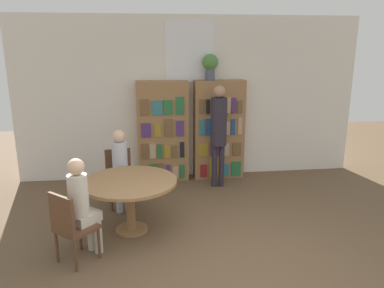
{
  "coord_description": "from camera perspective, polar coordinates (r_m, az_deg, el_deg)",
  "views": [
    {
      "loc": [
        -0.84,
        -3.37,
        2.48
      ],
      "look_at": [
        -0.17,
        1.95,
        1.05
      ],
      "focal_mm": 35.0,
      "sensor_mm": 36.0,
      "label": 1
    }
  ],
  "objects": [
    {
      "name": "wall_back",
      "position": [
        7.06,
        -0.34,
        7.0
      ],
      "size": [
        6.4,
        0.07,
        3.0
      ],
      "color": "silver",
      "rests_on": "ground_plane"
    },
    {
      "name": "chair_left_side",
      "position": [
        6.05,
        -10.99,
        -4.58
      ],
      "size": [
        0.47,
        0.47,
        0.88
      ],
      "rotation": [
        0.0,
        0.0,
        -2.93
      ],
      "color": "brown",
      "rests_on": "ground_plane"
    },
    {
      "name": "seated_reader_right",
      "position": [
        4.59,
        -16.39,
        -8.54
      ],
      "size": [
        0.39,
        0.39,
        1.25
      ],
      "rotation": [
        0.0,
        0.0,
        -0.74
      ],
      "color": "beige",
      "rests_on": "ground_plane"
    },
    {
      "name": "reading_table",
      "position": [
        5.1,
        -9.45,
        -6.67
      ],
      "size": [
        1.26,
        1.26,
        0.73
      ],
      "color": "olive",
      "rests_on": "ground_plane"
    },
    {
      "name": "flower_vase",
      "position": [
        6.87,
        2.78,
        12.0
      ],
      "size": [
        0.29,
        0.29,
        0.47
      ],
      "color": "#475166",
      "rests_on": "bookshelf_right"
    },
    {
      "name": "chair_near_camera",
      "position": [
        4.58,
        -18.02,
        -11.64
      ],
      "size": [
        0.56,
        0.56,
        0.88
      ],
      "rotation": [
        0.0,
        0.0,
        -0.74
      ],
      "color": "brown",
      "rests_on": "ground_plane"
    },
    {
      "name": "seated_reader_left",
      "position": [
        5.81,
        -10.82,
        -3.24
      ],
      "size": [
        0.3,
        0.38,
        1.24
      ],
      "rotation": [
        0.0,
        0.0,
        -2.93
      ],
      "color": "#B2B7C6",
      "rests_on": "ground_plane"
    },
    {
      "name": "ground_plane",
      "position": [
        4.26,
        5.9,
        -20.69
      ],
      "size": [
        16.0,
        16.0,
        0.0
      ],
      "primitive_type": "plane",
      "color": "brown"
    },
    {
      "name": "bookshelf_right",
      "position": [
        7.06,
        4.11,
        2.14
      ],
      "size": [
        0.93,
        0.34,
        1.85
      ],
      "color": "olive",
      "rests_on": "ground_plane"
    },
    {
      "name": "bookshelf_left",
      "position": [
        6.93,
        -4.46,
        1.9
      ],
      "size": [
        0.93,
        0.34,
        1.85
      ],
      "color": "olive",
      "rests_on": "ground_plane"
    },
    {
      "name": "librarian_standing",
      "position": [
        6.52,
        4.09,
        2.74
      ],
      "size": [
        0.28,
        0.55,
        1.81
      ],
      "color": "#28232D",
      "rests_on": "ground_plane"
    }
  ]
}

